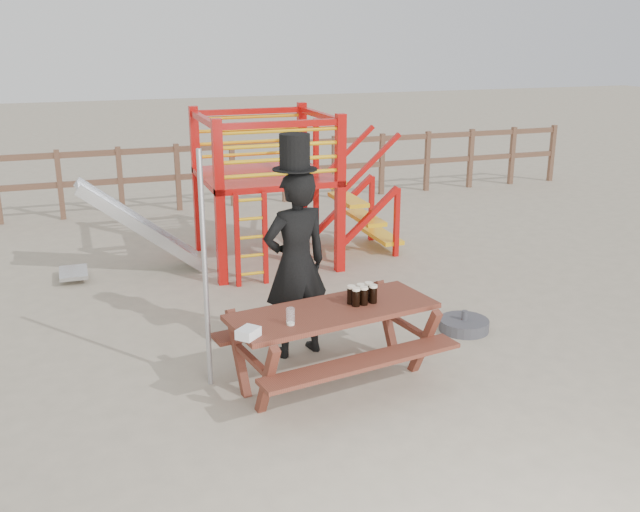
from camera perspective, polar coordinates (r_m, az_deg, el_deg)
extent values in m
plane|color=tan|center=(6.90, 2.15, -9.09)|extent=(60.00, 60.00, 0.00)
cube|color=brown|center=(13.09, -9.24, 8.54)|extent=(15.00, 0.06, 0.10)
cube|color=brown|center=(13.17, -9.14, 6.38)|extent=(15.00, 0.06, 0.10)
cube|color=brown|center=(12.97, -20.09, 5.36)|extent=(0.09, 0.09, 1.20)
cube|color=brown|center=(12.99, -15.68, 5.80)|extent=(0.09, 0.09, 1.20)
cube|color=brown|center=(13.09, -11.30, 6.19)|extent=(0.09, 0.09, 1.20)
cube|color=brown|center=(13.27, -7.00, 6.55)|extent=(0.09, 0.09, 1.20)
cube|color=brown|center=(13.51, -2.84, 6.86)|extent=(0.09, 0.09, 1.20)
cube|color=brown|center=(13.83, 1.16, 7.12)|extent=(0.09, 0.09, 1.20)
cube|color=brown|center=(14.21, 4.97, 7.33)|extent=(0.09, 0.09, 1.20)
cube|color=brown|center=(14.64, 8.57, 7.51)|extent=(0.09, 0.09, 1.20)
cube|color=brown|center=(15.13, 11.95, 7.65)|extent=(0.09, 0.09, 1.20)
cube|color=brown|center=(15.67, 15.11, 7.75)|extent=(0.09, 0.09, 1.20)
cube|color=brown|center=(16.25, 18.06, 7.83)|extent=(0.09, 0.09, 1.20)
cube|color=red|center=(8.93, -8.03, 4.13)|extent=(0.12, 0.12, 2.10)
cube|color=red|center=(9.37, 1.62, 4.92)|extent=(0.12, 0.12, 2.10)
cube|color=red|center=(10.47, -9.83, 6.01)|extent=(0.12, 0.12, 2.10)
cube|color=red|center=(10.85, -1.43, 6.65)|extent=(0.12, 0.12, 2.10)
cube|color=red|center=(9.84, -4.44, 6.38)|extent=(1.72, 1.72, 0.08)
cube|color=red|center=(8.95, -3.19, 10.49)|extent=(1.60, 0.08, 0.08)
cube|color=red|center=(10.49, -5.71, 11.45)|extent=(1.60, 0.08, 0.08)
cube|color=red|center=(9.55, -9.27, 10.72)|extent=(0.08, 1.60, 0.08)
cube|color=red|center=(9.95, -0.01, 11.22)|extent=(0.08, 1.60, 0.08)
cylinder|color=yellow|center=(9.05, -3.12, 6.59)|extent=(1.50, 0.05, 0.05)
cylinder|color=yellow|center=(10.57, -5.61, 8.11)|extent=(1.50, 0.05, 0.05)
cylinder|color=yellow|center=(9.02, -3.14, 7.71)|extent=(1.50, 0.05, 0.05)
cylinder|color=yellow|center=(10.54, -5.64, 9.07)|extent=(1.50, 0.05, 0.05)
cylinder|color=yellow|center=(8.99, -3.16, 8.84)|extent=(1.50, 0.05, 0.05)
cylinder|color=yellow|center=(10.52, -5.67, 10.04)|extent=(1.50, 0.05, 0.05)
cylinder|color=yellow|center=(8.96, -3.18, 9.98)|extent=(1.50, 0.05, 0.05)
cylinder|color=yellow|center=(10.50, -5.70, 11.02)|extent=(1.50, 0.05, 0.05)
cube|color=red|center=(8.94, -6.64, 1.21)|extent=(0.06, 0.06, 1.20)
cube|color=red|center=(9.02, -4.42, 1.43)|extent=(0.06, 0.06, 1.20)
cylinder|color=yellow|center=(9.11, -5.44, -1.40)|extent=(0.36, 0.04, 0.04)
cylinder|color=yellow|center=(9.04, -5.49, 0.04)|extent=(0.36, 0.04, 0.04)
cylinder|color=yellow|center=(8.97, -5.53, 1.50)|extent=(0.36, 0.04, 0.04)
cylinder|color=yellow|center=(8.91, -5.58, 2.99)|extent=(0.36, 0.04, 0.04)
cylinder|color=yellow|center=(8.85, -5.62, 4.49)|extent=(0.36, 0.04, 0.04)
cube|color=yellow|center=(10.15, 0.79, 6.07)|extent=(0.30, 0.90, 0.06)
cube|color=yellow|center=(10.31, 2.25, 4.54)|extent=(0.30, 0.90, 0.06)
cube|color=yellow|center=(10.48, 3.65, 3.05)|extent=(0.30, 0.90, 0.06)
cube|color=yellow|center=(10.67, 5.01, 1.61)|extent=(0.30, 0.90, 0.06)
cube|color=red|center=(9.99, 3.83, 3.03)|extent=(0.95, 0.08, 0.86)
cube|color=red|center=(10.80, 1.95, 4.16)|extent=(0.95, 0.08, 0.86)
cube|color=silver|center=(9.68, -14.11, 2.19)|extent=(1.53, 0.55, 1.21)
cube|color=silver|center=(9.41, -13.96, 2.02)|extent=(1.58, 0.04, 1.28)
cube|color=silver|center=(9.93, -14.29, 2.79)|extent=(1.58, 0.04, 1.28)
cube|color=silver|center=(9.80, -19.12, -1.27)|extent=(0.35, 0.55, 0.05)
cube|color=brown|center=(6.38, 1.06, -4.45)|extent=(1.96, 1.00, 0.05)
cube|color=brown|center=(6.09, 3.47, -8.49)|extent=(1.89, 0.56, 0.04)
cube|color=brown|center=(6.91, -1.09, -5.21)|extent=(1.89, 0.56, 0.04)
cube|color=brown|center=(6.21, -5.45, -8.89)|extent=(0.25, 1.12, 0.68)
cube|color=brown|center=(6.92, 6.81, -6.04)|extent=(0.25, 1.12, 0.68)
imported|color=black|center=(6.91, -1.94, -0.70)|extent=(0.75, 0.56, 1.86)
cube|color=#0B820F|center=(6.97, -2.54, 1.38)|extent=(0.08, 0.03, 0.43)
cylinder|color=black|center=(6.67, -2.03, 6.97)|extent=(0.42, 0.42, 0.01)
cylinder|color=black|center=(6.65, -2.04, 8.39)|extent=(0.29, 0.29, 0.32)
cube|color=white|center=(6.75, -2.63, 9.50)|extent=(0.15, 0.03, 0.04)
cylinder|color=#B2B2B7|center=(6.31, -9.19, -1.28)|extent=(0.05, 0.05, 2.16)
cylinder|color=#3E3E44|center=(7.89, 11.44, -5.42)|extent=(0.54, 0.54, 0.12)
cylinder|color=#3E3E44|center=(7.85, 11.49, -4.66)|extent=(0.06, 0.06, 0.10)
cube|color=white|center=(5.81, -5.76, -6.15)|extent=(0.23, 0.22, 0.08)
cylinder|color=black|center=(6.42, 2.90, -3.39)|extent=(0.07, 0.07, 0.15)
cylinder|color=#FBEACD|center=(6.39, 2.91, -2.67)|extent=(0.07, 0.07, 0.02)
cylinder|color=black|center=(6.45, 3.53, -3.29)|extent=(0.07, 0.07, 0.15)
cylinder|color=#FBEACD|center=(6.42, 3.55, -2.57)|extent=(0.07, 0.07, 0.02)
cylinder|color=black|center=(6.50, 4.27, -3.13)|extent=(0.07, 0.07, 0.15)
cylinder|color=#FBEACD|center=(6.47, 4.29, -2.42)|extent=(0.07, 0.07, 0.02)
cylinder|color=black|center=(6.47, 2.50, -3.20)|extent=(0.07, 0.07, 0.15)
cylinder|color=#FBEACD|center=(6.44, 2.51, -2.48)|extent=(0.07, 0.07, 0.02)
cylinder|color=black|center=(6.52, 3.26, -3.06)|extent=(0.07, 0.07, 0.15)
cylinder|color=#FBEACD|center=(6.49, 3.27, -2.35)|extent=(0.07, 0.07, 0.02)
cylinder|color=black|center=(6.57, 3.90, -2.91)|extent=(0.07, 0.07, 0.15)
cylinder|color=#FBEACD|center=(6.54, 3.91, -2.21)|extent=(0.07, 0.07, 0.02)
cylinder|color=silver|center=(6.01, -2.38, -4.86)|extent=(0.07, 0.07, 0.15)
cylinder|color=#FBEACD|center=(6.04, -2.37, -5.43)|extent=(0.07, 0.07, 0.02)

